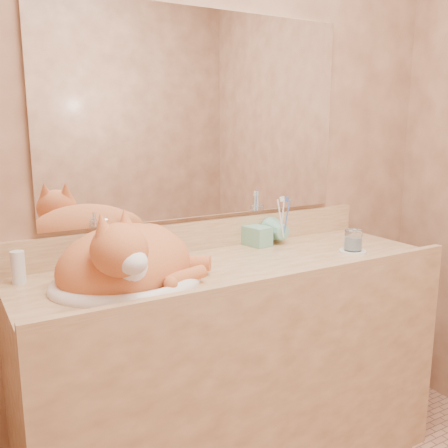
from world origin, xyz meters
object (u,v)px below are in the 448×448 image
sink_basin (126,262)px  toothbrush_cup (283,234)px  vanity_counter (236,370)px  cat (128,258)px  soap_dispenser (267,226)px  water_glass (353,240)px

sink_basin → toothbrush_cup: (0.75, 0.17, -0.03)m
sink_basin → toothbrush_cup: size_ratio=4.45×
vanity_counter → toothbrush_cup: (0.32, 0.15, 0.48)m
vanity_counter → cat: bearing=-178.0°
sink_basin → cat: size_ratio=0.99×
sink_basin → soap_dispenser: (0.67, 0.17, 0.02)m
cat → water_glass: cat is taller
soap_dispenser → water_glass: bearing=-54.2°
sink_basin → soap_dispenser: size_ratio=2.64×
soap_dispenser → vanity_counter: bearing=-158.8°
sink_basin → water_glass: bearing=-16.8°
soap_dispenser → toothbrush_cup: bearing=-12.2°
toothbrush_cup → water_glass: toothbrush_cup is taller
vanity_counter → water_glass: bearing=-10.5°
sink_basin → toothbrush_cup: 0.77m
cat → sink_basin: bearing=-164.6°
soap_dispenser → water_glass: 0.35m
toothbrush_cup → water_glass: bearing=-54.7°
soap_dispenser → water_glass: (0.25, -0.24, -0.04)m
vanity_counter → soap_dispenser: bearing=31.9°
toothbrush_cup → cat: bearing=-167.8°
vanity_counter → toothbrush_cup: bearing=24.3°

